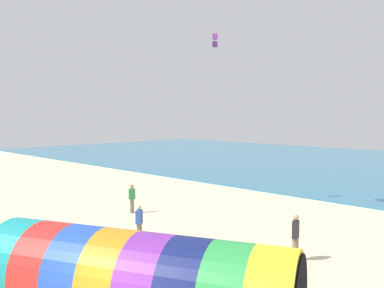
# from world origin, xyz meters

# --- Properties ---
(giant_inflatable_tube) EXTENTS (8.44, 5.63, 2.61)m
(giant_inflatable_tube) POSITION_xyz_m (-0.95, 2.50, 1.30)
(giant_inflatable_tube) COLOR teal
(giant_inflatable_tube) RESTS_ON ground
(kite_purple_box) EXTENTS (0.40, 0.40, 0.82)m
(kite_purple_box) POSITION_xyz_m (-9.90, 15.46, 9.99)
(kite_purple_box) COLOR purple
(bystander_near_water) EXTENTS (0.36, 0.42, 1.62)m
(bystander_near_water) POSITION_xyz_m (-11.67, 10.47, 0.82)
(bystander_near_water) COLOR #726651
(bystander_near_water) RESTS_ON ground
(bystander_mid_beach) EXTENTS (0.38, 0.42, 1.63)m
(bystander_mid_beach) POSITION_xyz_m (-7.11, 7.40, 0.83)
(bystander_mid_beach) COLOR #726651
(bystander_mid_beach) RESTS_ON ground
(bystander_far_left) EXTENTS (0.33, 0.41, 1.78)m
(bystander_far_left) POSITION_xyz_m (-0.98, 10.09, 0.92)
(bystander_far_left) COLOR #726651
(bystander_far_left) RESTS_ON ground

